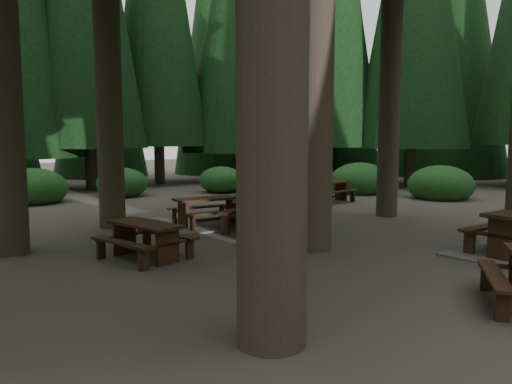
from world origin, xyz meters
TOP-DOWN VIEW (x-y plane):
  - ground at (0.00, 0.00)m, footprint 80.00×80.00m
  - picnic_table_b at (-2.26, 1.41)m, footprint 1.60×1.83m
  - picnic_table_c at (0.50, 3.68)m, footprint 2.35×2.01m
  - picnic_table_d at (6.47, 5.30)m, footprint 1.68×1.37m
  - picnic_table_f at (1.25, 2.34)m, footprint 2.50×2.37m
  - shrub_ring at (0.70, 0.75)m, footprint 23.86×24.64m

SIDE VIEW (x-z plane):
  - ground at x=0.00m, z-range 0.00..0.00m
  - picnic_table_c at x=0.50m, z-range -0.12..0.61m
  - shrub_ring at x=0.70m, z-range -0.35..1.15m
  - picnic_table_b at x=-2.26m, z-range 0.11..0.80m
  - picnic_table_d at x=6.47m, z-range 0.12..0.82m
  - picnic_table_f at x=1.25m, z-range 0.14..0.99m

